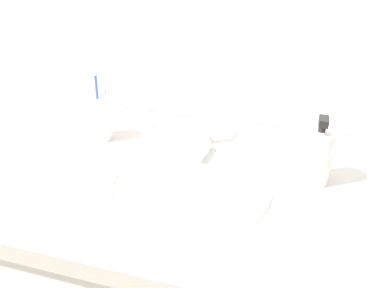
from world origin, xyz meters
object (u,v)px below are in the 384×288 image
object	(u,v)px
toothbrush_blue	(97,96)
soap_dispenser	(317,156)
toothbrush_purple	(104,104)
toothbrush_white	(104,107)
faucet	(208,135)
toothbrush_cup	(99,121)

from	to	relation	value
toothbrush_blue	soap_dispenser	distance (m)	0.59
toothbrush_purple	toothbrush_white	size ratio (longest dim) A/B	0.99
soap_dispenser	faucet	bearing A→B (deg)	163.14
toothbrush_white	soap_dispenser	world-z (taller)	toothbrush_white
faucet	toothbrush_purple	world-z (taller)	toothbrush_purple
soap_dispenser	toothbrush_purple	bearing A→B (deg)	174.48
toothbrush_purple	soap_dispenser	size ratio (longest dim) A/B	1.04
toothbrush_purple	toothbrush_white	bearing A→B (deg)	-60.59
faucet	toothbrush_blue	bearing A→B (deg)	-178.58
toothbrush_blue	toothbrush_white	size ratio (longest dim) A/B	1.09
toothbrush_cup	soap_dispenser	world-z (taller)	soap_dispenser
soap_dispenser	toothbrush_cup	bearing A→B (deg)	175.03
faucet	toothbrush_white	world-z (taller)	toothbrush_white
faucet	toothbrush_cup	size ratio (longest dim) A/B	1.47
toothbrush_purple	toothbrush_blue	distance (m)	0.04
toothbrush_purple	toothbrush_white	xyz separation A→B (m)	(0.01, -0.02, 0.00)
toothbrush_cup	toothbrush_blue	world-z (taller)	toothbrush_blue
faucet	toothbrush_purple	bearing A→B (deg)	-173.98
toothbrush_white	toothbrush_cup	bearing A→B (deg)	153.38
toothbrush_blue	toothbrush_purple	bearing A→B (deg)	-35.85
toothbrush_cup	toothbrush_white	world-z (taller)	toothbrush_white
toothbrush_purple	soap_dispenser	bearing A→B (deg)	-5.52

